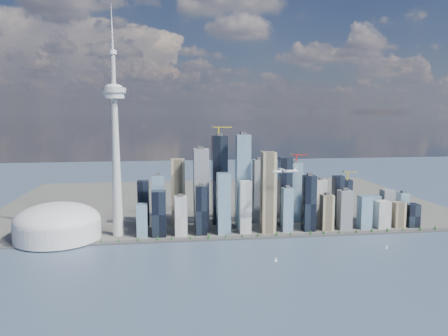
{
  "coord_description": "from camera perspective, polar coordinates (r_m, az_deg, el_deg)",
  "views": [
    {
      "loc": [
        -182.06,
        -759.8,
        303.64
      ],
      "look_at": [
        -43.91,
        260.0,
        171.9
      ],
      "focal_mm": 35.0,
      "sensor_mm": 36.0,
      "label": 1
    }
  ],
  "objects": [
    {
      "name": "dome_stadium",
      "position": [
        1122.28,
        -20.92,
        -6.81
      ],
      "size": [
        200.0,
        200.0,
        86.0
      ],
      "color": "silver",
      "rests_on": "land"
    },
    {
      "name": "shoreline_trees",
      "position": [
        1067.61,
        2.44,
        -8.74
      ],
      "size": [
        960.53,
        7.2,
        8.8
      ],
      "color": "#3F2D1E",
      "rests_on": "seawall"
    },
    {
      "name": "needle_tower",
      "position": [
        1078.41,
        -14.0,
        3.47
      ],
      "size": [
        56.0,
        56.0,
        550.5
      ],
      "color": "#ACACA6",
      "rests_on": "land"
    },
    {
      "name": "seawall",
      "position": [
        1069.5,
        2.43,
        -9.09
      ],
      "size": [
        1100.0,
        22.0,
        4.0
      ],
      "primitive_type": "cube",
      "color": "#383838",
      "rests_on": "ground"
    },
    {
      "name": "land",
      "position": [
        1501.81,
        -0.59,
        -4.31
      ],
      "size": [
        1400.0,
        900.0,
        3.0
      ],
      "primitive_type": "cube",
      "color": "#4C4C47",
      "rests_on": "ground"
    },
    {
      "name": "skyscraper_cluster",
      "position": [
        1144.52,
        4.64,
        -3.88
      ],
      "size": [
        736.0,
        142.0,
        265.04
      ],
      "color": "black",
      "rests_on": "land"
    },
    {
      "name": "sailboat_east",
      "position": [
        1058.98,
        20.49,
        -9.65
      ],
      "size": [
        7.48,
        3.54,
        10.37
      ],
      "rotation": [
        0.0,
        0.0,
        -0.25
      ],
      "color": "white",
      "rests_on": "ground"
    },
    {
      "name": "sailboat_west",
      "position": [
        919.61,
        6.78,
        -11.82
      ],
      "size": [
        7.25,
        4.24,
        10.28
      ],
      "rotation": [
        0.0,
        0.0,
        0.38
      ],
      "color": "white",
      "rests_on": "ground"
    },
    {
      "name": "ground",
      "position": [
        838.23,
        5.53,
        -13.98
      ],
      "size": [
        4000.0,
        4000.0,
        0.0
      ],
      "primitive_type": "plane",
      "color": "#33425A",
      "rests_on": "ground"
    },
    {
      "name": "airplane",
      "position": [
        1023.3,
        7.97,
        -0.4
      ],
      "size": [
        67.87,
        60.06,
        16.54
      ],
      "rotation": [
        0.0,
        0.0,
        0.08
      ],
      "color": "silver",
      "rests_on": "ground"
    }
  ]
}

